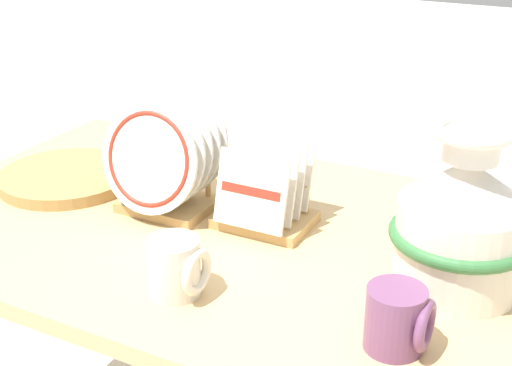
{
  "coord_description": "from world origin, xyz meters",
  "views": [
    {
      "loc": [
        0.59,
        -1.14,
        1.35
      ],
      "look_at": [
        0.0,
        0.0,
        0.79
      ],
      "focal_mm": 50.0,
      "sensor_mm": 36.0,
      "label": 1
    }
  ],
  "objects_px": {
    "dish_rack_square_plates": "(266,199)",
    "mug_plum_glaze": "(398,319)",
    "mug_cream_glaze": "(176,268)",
    "ceramic_vase": "(462,221)",
    "wicker_charger_stack": "(67,177)",
    "dish_rack_round_plates": "(164,163)"
  },
  "relations": [
    {
      "from": "dish_rack_square_plates",
      "to": "mug_plum_glaze",
      "type": "distance_m",
      "value": 0.46
    },
    {
      "from": "mug_cream_glaze",
      "to": "mug_plum_glaze",
      "type": "xyz_separation_m",
      "value": [
        0.38,
        0.03,
        0.0
      ]
    },
    {
      "from": "ceramic_vase",
      "to": "dish_rack_square_plates",
      "type": "bearing_deg",
      "value": 171.85
    },
    {
      "from": "dish_rack_square_plates",
      "to": "mug_cream_glaze",
      "type": "distance_m",
      "value": 0.31
    },
    {
      "from": "ceramic_vase",
      "to": "wicker_charger_stack",
      "type": "bearing_deg",
      "value": 177.75
    },
    {
      "from": "mug_cream_glaze",
      "to": "mug_plum_glaze",
      "type": "distance_m",
      "value": 0.38
    },
    {
      "from": "wicker_charger_stack",
      "to": "mug_cream_glaze",
      "type": "distance_m",
      "value": 0.57
    },
    {
      "from": "mug_plum_glaze",
      "to": "mug_cream_glaze",
      "type": "bearing_deg",
      "value": -176.27
    },
    {
      "from": "dish_rack_square_plates",
      "to": "mug_plum_glaze",
      "type": "height_order",
      "value": "dish_rack_square_plates"
    },
    {
      "from": "mug_plum_glaze",
      "to": "wicker_charger_stack",
      "type": "bearing_deg",
      "value": 163.51
    },
    {
      "from": "dish_rack_square_plates",
      "to": "wicker_charger_stack",
      "type": "relative_size",
      "value": 0.61
    },
    {
      "from": "ceramic_vase",
      "to": "wicker_charger_stack",
      "type": "distance_m",
      "value": 0.92
    },
    {
      "from": "dish_rack_round_plates",
      "to": "wicker_charger_stack",
      "type": "bearing_deg",
      "value": 176.53
    },
    {
      "from": "dish_rack_round_plates",
      "to": "dish_rack_square_plates",
      "type": "height_order",
      "value": "dish_rack_round_plates"
    },
    {
      "from": "mug_cream_glaze",
      "to": "dish_rack_round_plates",
      "type": "bearing_deg",
      "value": 127.2
    },
    {
      "from": "dish_rack_round_plates",
      "to": "mug_plum_glaze",
      "type": "bearing_deg",
      "value": -22.44
    },
    {
      "from": "ceramic_vase",
      "to": "dish_rack_round_plates",
      "type": "height_order",
      "value": "ceramic_vase"
    },
    {
      "from": "ceramic_vase",
      "to": "mug_cream_glaze",
      "type": "xyz_separation_m",
      "value": [
        -0.42,
        -0.25,
        -0.07
      ]
    },
    {
      "from": "ceramic_vase",
      "to": "dish_rack_round_plates",
      "type": "distance_m",
      "value": 0.62
    },
    {
      "from": "ceramic_vase",
      "to": "wicker_charger_stack",
      "type": "xyz_separation_m",
      "value": [
        -0.91,
        0.04,
        -0.11
      ]
    },
    {
      "from": "wicker_charger_stack",
      "to": "mug_cream_glaze",
      "type": "relative_size",
      "value": 3.06
    },
    {
      "from": "dish_rack_round_plates",
      "to": "dish_rack_square_plates",
      "type": "xyz_separation_m",
      "value": [
        0.22,
        0.04,
        -0.05
      ]
    }
  ]
}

